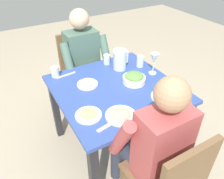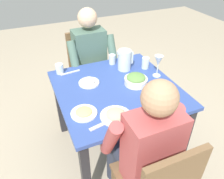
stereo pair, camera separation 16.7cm
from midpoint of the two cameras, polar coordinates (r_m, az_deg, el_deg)
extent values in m
plane|color=tan|center=(2.31, -1.26, -14.28)|extent=(8.00, 8.00, 0.00)
cube|color=#334C99|center=(1.83, -1.54, 0.10)|extent=(0.97, 0.97, 0.03)
cube|color=#232328|center=(1.69, -7.63, -21.73)|extent=(0.06, 0.06, 0.68)
cube|color=#232328|center=(2.02, 15.73, -10.88)|extent=(0.06, 0.06, 0.68)
cube|color=#232328|center=(2.27, -16.34, -4.99)|extent=(0.06, 0.06, 0.68)
cube|color=#232328|center=(2.52, 2.51, 1.11)|extent=(0.06, 0.06, 0.68)
cube|color=brown|center=(1.90, 9.43, -19.13)|extent=(0.04, 0.04, 0.45)
cube|color=brown|center=(1.56, 9.09, -20.98)|extent=(0.40, 0.40, 0.03)
cube|color=brown|center=(1.31, 15.12, -20.85)|extent=(0.38, 0.04, 0.42)
cube|color=brown|center=(2.81, -7.02, 1.96)|extent=(0.04, 0.04, 0.45)
cube|color=brown|center=(2.72, -13.55, -0.02)|extent=(0.04, 0.04, 0.45)
cube|color=brown|center=(2.55, -3.92, -1.66)|extent=(0.04, 0.04, 0.45)
cube|color=brown|center=(2.46, -11.03, -3.99)|extent=(0.04, 0.04, 0.45)
cube|color=brown|center=(2.50, -9.38, 3.64)|extent=(0.40, 0.40, 0.03)
cube|color=brown|center=(2.54, -11.40, 9.74)|extent=(0.38, 0.04, 0.42)
cube|color=#B24C4C|center=(1.37, 9.34, -13.94)|extent=(0.32, 0.20, 0.50)
sphere|color=tan|center=(1.12, 11.11, -1.38)|extent=(0.19, 0.19, 0.19)
cylinder|color=#2D3342|center=(1.65, 1.72, -17.24)|extent=(0.11, 0.38, 0.11)
cylinder|color=#2D3342|center=(1.91, -1.48, -17.16)|extent=(0.10, 0.10, 0.48)
cylinder|color=#B24C4C|center=(1.35, -1.21, -12.71)|extent=(0.08, 0.23, 0.37)
cylinder|color=#2D3342|center=(1.71, 6.77, -14.89)|extent=(0.11, 0.38, 0.11)
cylinder|color=#2D3342|center=(1.97, 3.03, -15.19)|extent=(0.10, 0.10, 0.48)
cylinder|color=#B24C4C|center=(1.52, 12.21, -6.87)|extent=(0.08, 0.23, 0.37)
cube|color=#4C6B5B|center=(2.35, -9.71, 8.78)|extent=(0.32, 0.20, 0.50)
sphere|color=#DBB28E|center=(2.21, -10.69, 17.39)|extent=(0.19, 0.19, 0.19)
cylinder|color=#2D3342|center=(2.36, -5.43, 1.42)|extent=(0.11, 0.38, 0.11)
cylinder|color=#2D3342|center=(2.35, -3.16, -5.08)|extent=(0.10, 0.10, 0.48)
cylinder|color=#4C6B5B|center=(2.29, -3.76, 9.20)|extent=(0.08, 0.23, 0.37)
cylinder|color=#2D3342|center=(2.31, -9.24, 0.25)|extent=(0.11, 0.38, 0.11)
cylinder|color=#2D3342|center=(2.30, -6.96, -6.41)|extent=(0.10, 0.10, 0.48)
cylinder|color=#4C6B5B|center=(2.16, -13.33, 6.67)|extent=(0.08, 0.23, 0.37)
cylinder|color=silver|center=(2.04, -0.33, 7.66)|extent=(0.12, 0.12, 0.19)
cube|color=silver|center=(2.07, 1.50, 8.37)|extent=(0.02, 0.02, 0.11)
cube|color=silver|center=(1.98, -1.71, 9.43)|extent=(0.04, 0.03, 0.02)
cylinder|color=white|center=(1.87, 3.15, 2.47)|extent=(0.19, 0.19, 0.05)
ellipsoid|color=#608E47|center=(1.86, 3.19, 3.40)|extent=(0.16, 0.16, 0.06)
cylinder|color=white|center=(1.87, -8.88, 1.25)|extent=(0.17, 0.17, 0.01)
ellipsoid|color=white|center=(1.86, -8.94, 1.75)|extent=(0.11, 0.11, 0.06)
cylinder|color=white|center=(1.56, -9.15, -6.65)|extent=(0.19, 0.19, 0.01)
ellipsoid|color=#E0C670|center=(1.55, -9.20, -6.24)|extent=(0.12, 0.12, 0.03)
cylinder|color=white|center=(1.74, 10.59, -1.94)|extent=(0.20, 0.20, 0.01)
ellipsoid|color=#CC5B33|center=(1.73, 10.64, -1.56)|extent=(0.13, 0.13, 0.03)
cylinder|color=white|center=(1.54, -0.85, -6.83)|extent=(0.22, 0.22, 0.01)
ellipsoid|color=#B7AD89|center=(1.53, -0.85, -6.32)|extent=(0.13, 0.13, 0.05)
cylinder|color=silver|center=(2.11, 4.98, 7.17)|extent=(0.07, 0.07, 0.10)
cylinder|color=silver|center=(2.15, -3.60, 7.66)|extent=(0.06, 0.06, 0.09)
cylinder|color=silver|center=(2.03, -16.76, 4.29)|extent=(0.07, 0.07, 0.09)
cylinder|color=silver|center=(2.03, 8.06, 4.18)|extent=(0.07, 0.07, 0.01)
cylinder|color=silver|center=(2.01, 8.18, 5.48)|extent=(0.01, 0.01, 0.10)
cone|color=silver|center=(1.96, 8.41, 7.89)|extent=(0.08, 0.08, 0.09)
cylinder|color=white|center=(1.66, 14.11, -3.72)|extent=(0.03, 0.03, 0.04)
cylinder|color=#B2B2B7|center=(1.65, 14.25, -2.99)|extent=(0.03, 0.03, 0.01)
cube|color=silver|center=(1.48, -4.39, -9.38)|extent=(0.17, 0.06, 0.01)
cube|color=silver|center=(2.04, -14.05, 3.52)|extent=(0.19, 0.04, 0.01)
camera|label=1|loc=(0.08, -92.70, -1.90)|focal=35.57mm
camera|label=2|loc=(0.08, 87.30, 1.90)|focal=35.57mm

